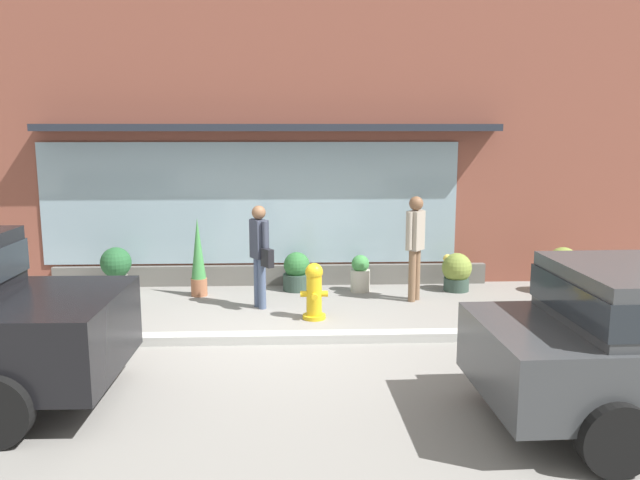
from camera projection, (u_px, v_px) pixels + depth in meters
ground_plane at (265, 337)px, 8.67m from camera, size 60.00×60.00×0.00m
curb_strip at (264, 338)px, 8.47m from camera, size 14.00×0.24×0.12m
storefront at (270, 143)px, 11.37m from camera, size 14.00×0.81×5.17m
fire_hydrant at (314, 291)px, 9.45m from camera, size 0.41×0.38×0.84m
pedestrian_with_handbag at (260, 250)px, 9.93m from camera, size 0.39×0.57×1.62m
pedestrian_passerby at (415, 240)px, 10.35m from camera, size 0.33×0.37×1.72m
potted_plant_doorstep at (563, 267)px, 10.93m from camera, size 0.53×0.53×0.80m
potted_plant_window_center at (116, 268)px, 10.86m from camera, size 0.52×0.52×0.81m
potted_plant_corner_tall at (360, 274)px, 11.07m from camera, size 0.33×0.33×0.64m
potted_plant_window_right at (297, 272)px, 11.15m from camera, size 0.48×0.48×0.67m
potted_plant_window_left at (198, 258)px, 10.73m from camera, size 0.27×0.27×1.33m
potted_plant_by_entrance at (456, 271)px, 11.11m from camera, size 0.51×0.51×0.66m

